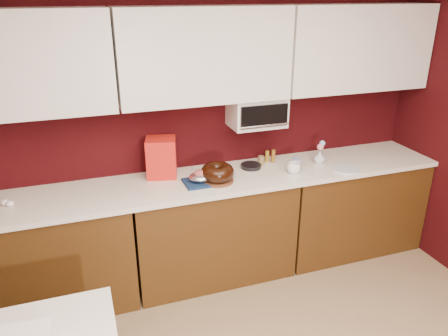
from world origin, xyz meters
TOP-DOWN VIEW (x-y plane):
  - wall_back at (0.00, 2.25)m, footprint 4.00×0.02m
  - base_cabinet_left at (-1.33, 1.94)m, footprint 1.31×0.58m
  - base_cabinet_center at (0.00, 1.94)m, footprint 1.31×0.58m
  - base_cabinet_right at (1.33, 1.94)m, footprint 1.31×0.58m
  - countertop at (0.00, 1.94)m, footprint 4.00×0.62m
  - upper_cabinet_left at (-1.33, 2.08)m, footprint 1.31×0.33m
  - upper_cabinet_center at (0.00, 2.08)m, footprint 1.31×0.33m
  - upper_cabinet_right at (1.33, 2.08)m, footprint 1.31×0.33m
  - toaster_oven at (0.45, 2.10)m, footprint 0.45×0.30m
  - toaster_oven_door at (0.45, 1.94)m, footprint 0.40×0.02m
  - toaster_oven_handle at (0.45, 1.93)m, footprint 0.42×0.02m
  - cake_base at (0.03, 1.87)m, footprint 0.31×0.31m
  - bundt_cake at (0.03, 1.87)m, footprint 0.26×0.26m
  - navy_towel at (-0.11, 1.88)m, footprint 0.26×0.22m
  - foil_ham_nest at (-0.11, 1.88)m, footprint 0.22×0.20m
  - roasted_ham at (-0.11, 1.88)m, footprint 0.12×0.10m
  - pandoro_box at (-0.36, 2.13)m, footprint 0.28×0.26m
  - dark_pan at (0.39, 2.05)m, footprint 0.23×0.23m
  - coffee_mug at (0.68, 1.82)m, footprint 0.14×0.14m
  - blue_jar at (0.74, 1.90)m, footprint 0.09×0.09m
  - flower_vase at (1.00, 1.96)m, footprint 0.08×0.08m
  - flower_pink at (1.00, 1.96)m, footprint 0.06×0.06m
  - flower_blue at (1.03, 1.98)m, footprint 0.05×0.05m
  - china_plate at (1.13, 1.75)m, footprint 0.26×0.26m
  - amber_bottle at (0.57, 2.13)m, footprint 0.04×0.04m
  - paper_cup at (0.49, 2.08)m, footprint 0.06×0.06m
  - egg_left at (-1.48, 1.93)m, footprint 0.06×0.05m
  - egg_right at (-1.51, 1.96)m, footprint 0.07×0.06m
  - amber_bottle_tall at (0.62, 2.10)m, footprint 0.04×0.04m

SIDE VIEW (x-z plane):
  - base_cabinet_left at x=-1.33m, z-range 0.00..0.86m
  - base_cabinet_center at x=0.00m, z-range 0.00..0.86m
  - base_cabinet_right at x=1.33m, z-range 0.00..0.86m
  - countertop at x=0.00m, z-range 0.86..0.90m
  - china_plate at x=1.13m, z-range 0.90..0.91m
  - navy_towel at x=-0.11m, z-range 0.90..0.92m
  - cake_base at x=0.03m, z-range 0.90..0.92m
  - dark_pan at x=0.39m, z-range 0.90..0.93m
  - egg_left at x=-1.48m, z-range 0.90..0.94m
  - egg_right at x=-1.51m, z-range 0.90..0.95m
  - paper_cup at x=0.49m, z-range 0.90..0.98m
  - blue_jar at x=0.74m, z-range 0.90..0.99m
  - amber_bottle at x=0.57m, z-range 0.90..1.00m
  - coffee_mug at x=0.68m, z-range 0.90..1.01m
  - foil_ham_nest at x=-0.11m, z-range 0.92..0.99m
  - amber_bottle_tall at x=0.62m, z-range 0.90..1.02m
  - flower_vase at x=1.00m, z-range 0.90..1.02m
  - roasted_ham at x=-0.11m, z-range 0.95..1.01m
  - bundt_cake at x=0.03m, z-range 0.93..1.03m
  - flower_pink at x=1.00m, z-range 1.02..1.08m
  - pandoro_box at x=-0.36m, z-range 0.90..1.22m
  - flower_blue at x=1.03m, z-range 1.04..1.10m
  - wall_back at x=0.00m, z-range 0.00..2.50m
  - toaster_oven_handle at x=0.45m, z-range 1.29..1.31m
  - toaster_oven at x=0.45m, z-range 1.25..1.50m
  - toaster_oven_door at x=0.45m, z-range 1.28..1.47m
  - upper_cabinet_left at x=-1.33m, z-range 1.50..2.20m
  - upper_cabinet_center at x=0.00m, z-range 1.50..2.20m
  - upper_cabinet_right at x=1.33m, z-range 1.50..2.20m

